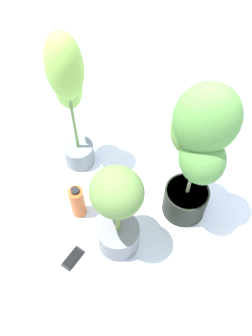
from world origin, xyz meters
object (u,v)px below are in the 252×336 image
object	(u,v)px
cell_phone	(73,258)
nutrient_bottle	(77,202)
potted_plant_back_right	(198,149)
potted_plant_front_left	(69,94)
potted_plant_front_right	(117,206)

from	to	relation	value
cell_phone	nutrient_bottle	distance (m)	0.32
potted_plant_back_right	cell_phone	xyz separation A→B (m)	(0.02, -0.73, -0.58)
potted_plant_front_left	potted_plant_back_right	xyz separation A→B (m)	(0.63, 0.43, -0.00)
potted_plant_front_left	potted_plant_front_right	xyz separation A→B (m)	(0.65, -0.01, -0.20)
potted_plant_front_left	potted_plant_back_right	size ratio (longest dim) A/B	1.00
potted_plant_back_right	cell_phone	world-z (taller)	potted_plant_back_right
potted_plant_front_right	cell_phone	world-z (taller)	potted_plant_front_right
nutrient_bottle	potted_plant_front_right	bearing A→B (deg)	27.41
cell_phone	nutrient_bottle	xyz separation A→B (m)	(-0.27, 0.14, 0.12)
potted_plant_front_left	potted_plant_back_right	world-z (taller)	potted_plant_front_left
potted_plant_front_left	cell_phone	distance (m)	0.92
potted_plant_front_left	potted_plant_front_right	size ratio (longest dim) A/B	1.45
nutrient_bottle	cell_phone	bearing A→B (deg)	-28.13
potted_plant_back_right	cell_phone	size ratio (longest dim) A/B	6.18
potted_plant_back_right	nutrient_bottle	bearing A→B (deg)	-112.97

